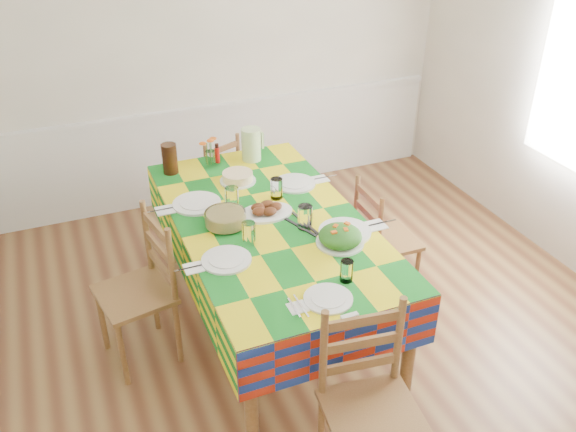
{
  "coord_description": "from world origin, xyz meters",
  "views": [
    {
      "loc": [
        -1.41,
        -2.71,
        2.91
      ],
      "look_at": [
        -0.17,
        0.29,
        0.97
      ],
      "focal_mm": 38.0,
      "sensor_mm": 36.0,
      "label": 1
    }
  ],
  "objects_px": {
    "green_pitcher": "(251,144)",
    "chair_near": "(369,407)",
    "chair_right": "(382,241)",
    "meat_platter": "(266,210)",
    "dining_table": "(270,232)",
    "chair_left": "(142,292)",
    "chair_far": "(215,183)",
    "tea_pitcher": "(170,159)"
  },
  "relations": [
    {
      "from": "dining_table",
      "to": "chair_left",
      "type": "bearing_deg",
      "value": 179.42
    },
    {
      "from": "chair_near",
      "to": "chair_far",
      "type": "bearing_deg",
      "value": 97.06
    },
    {
      "from": "dining_table",
      "to": "meat_platter",
      "type": "distance_m",
      "value": 0.15
    },
    {
      "from": "meat_platter",
      "to": "chair_left",
      "type": "height_order",
      "value": "chair_left"
    },
    {
      "from": "tea_pitcher",
      "to": "chair_far",
      "type": "relative_size",
      "value": 0.26
    },
    {
      "from": "chair_far",
      "to": "chair_left",
      "type": "distance_m",
      "value": 1.64
    },
    {
      "from": "green_pitcher",
      "to": "chair_far",
      "type": "distance_m",
      "value": 0.75
    },
    {
      "from": "chair_far",
      "to": "chair_left",
      "type": "height_order",
      "value": "chair_left"
    },
    {
      "from": "meat_platter",
      "to": "chair_right",
      "type": "height_order",
      "value": "chair_right"
    },
    {
      "from": "chair_near",
      "to": "chair_left",
      "type": "relative_size",
      "value": 1.02
    },
    {
      "from": "dining_table",
      "to": "chair_right",
      "type": "distance_m",
      "value": 0.92
    },
    {
      "from": "meat_platter",
      "to": "chair_left",
      "type": "bearing_deg",
      "value": -175.72
    },
    {
      "from": "meat_platter",
      "to": "green_pitcher",
      "type": "xyz_separation_m",
      "value": [
        0.19,
        0.82,
        0.1
      ]
    },
    {
      "from": "chair_left",
      "to": "green_pitcher",
      "type": "bearing_deg",
      "value": 119.18
    },
    {
      "from": "chair_near",
      "to": "chair_far",
      "type": "relative_size",
      "value": 1.18
    },
    {
      "from": "green_pitcher",
      "to": "tea_pitcher",
      "type": "xyz_separation_m",
      "value": [
        -0.63,
        0.01,
        -0.01
      ]
    },
    {
      "from": "chair_right",
      "to": "meat_platter",
      "type": "bearing_deg",
      "value": 86.4
    },
    {
      "from": "dining_table",
      "to": "chair_near",
      "type": "height_order",
      "value": "chair_near"
    },
    {
      "from": "dining_table",
      "to": "chair_far",
      "type": "xyz_separation_m",
      "value": [
        0.02,
        1.39,
        -0.31
      ]
    },
    {
      "from": "meat_platter",
      "to": "chair_near",
      "type": "height_order",
      "value": "chair_near"
    },
    {
      "from": "dining_table",
      "to": "chair_right",
      "type": "relative_size",
      "value": 2.31
    },
    {
      "from": "dining_table",
      "to": "chair_right",
      "type": "bearing_deg",
      "value": 0.06
    },
    {
      "from": "chair_left",
      "to": "tea_pitcher",
      "type": "bearing_deg",
      "value": 143.71
    },
    {
      "from": "green_pitcher",
      "to": "chair_near",
      "type": "distance_m",
      "value": 2.33
    },
    {
      "from": "chair_far",
      "to": "chair_near",
      "type": "bearing_deg",
      "value": 68.05
    },
    {
      "from": "chair_near",
      "to": "chair_far",
      "type": "height_order",
      "value": "chair_near"
    },
    {
      "from": "meat_platter",
      "to": "chair_left",
      "type": "distance_m",
      "value": 0.96
    },
    {
      "from": "tea_pitcher",
      "to": "chair_left",
      "type": "bearing_deg",
      "value": -115.63
    },
    {
      "from": "chair_near",
      "to": "chair_far",
      "type": "distance_m",
      "value": 2.77
    },
    {
      "from": "chair_left",
      "to": "chair_right",
      "type": "relative_size",
      "value": 1.09
    },
    {
      "from": "chair_right",
      "to": "chair_near",
      "type": "bearing_deg",
      "value": 148.95
    },
    {
      "from": "green_pitcher",
      "to": "chair_right",
      "type": "relative_size",
      "value": 0.27
    },
    {
      "from": "chair_right",
      "to": "dining_table",
      "type": "bearing_deg",
      "value": 91.3
    },
    {
      "from": "tea_pitcher",
      "to": "chair_far",
      "type": "distance_m",
      "value": 0.84
    },
    {
      "from": "green_pitcher",
      "to": "chair_left",
      "type": "height_order",
      "value": "green_pitcher"
    },
    {
      "from": "tea_pitcher",
      "to": "dining_table",
      "type": "bearing_deg",
      "value": -64.35
    },
    {
      "from": "green_pitcher",
      "to": "chair_left",
      "type": "distance_m",
      "value": 1.47
    },
    {
      "from": "chair_far",
      "to": "chair_left",
      "type": "xyz_separation_m",
      "value": [
        -0.89,
        -1.38,
        0.07
      ]
    },
    {
      "from": "meat_platter",
      "to": "chair_right",
      "type": "xyz_separation_m",
      "value": [
        0.87,
        -0.07,
        -0.41
      ]
    },
    {
      "from": "dining_table",
      "to": "chair_right",
      "type": "xyz_separation_m",
      "value": [
        0.88,
        0.0,
        -0.29
      ]
    },
    {
      "from": "dining_table",
      "to": "chair_near",
      "type": "xyz_separation_m",
      "value": [
        0.01,
        -1.38,
        -0.23
      ]
    },
    {
      "from": "meat_platter",
      "to": "chair_near",
      "type": "distance_m",
      "value": 1.5
    }
  ]
}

